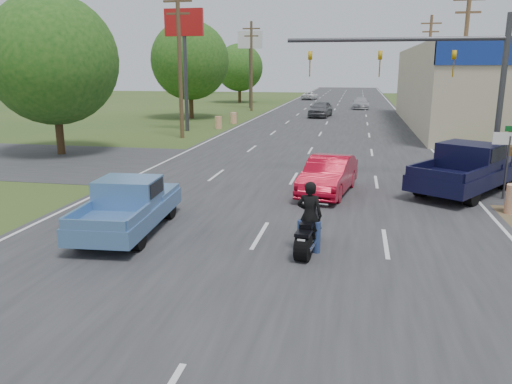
% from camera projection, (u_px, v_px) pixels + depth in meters
% --- Properties ---
extents(main_road, '(15.00, 180.00, 0.02)m').
position_uv_depth(main_road, '(327.00, 123.00, 45.16)').
color(main_road, '#2D2D30').
rests_on(main_road, ground).
extents(cross_road, '(120.00, 10.00, 0.02)m').
position_uv_depth(cross_road, '(299.00, 170.00, 24.23)').
color(cross_road, '#2D2D30').
rests_on(cross_road, ground).
extents(utility_pole_2, '(2.00, 0.28, 10.00)m').
position_uv_depth(utility_pole_2, '(463.00, 61.00, 33.51)').
color(utility_pole_2, '#4C3823').
rests_on(utility_pole_2, ground).
extents(utility_pole_3, '(2.00, 0.28, 10.00)m').
position_uv_depth(utility_pole_3, '(428.00, 63.00, 50.64)').
color(utility_pole_3, '#4C3823').
rests_on(utility_pole_3, ground).
extents(utility_pole_5, '(2.00, 0.28, 10.00)m').
position_uv_depth(utility_pole_5, '(180.00, 61.00, 34.28)').
color(utility_pole_5, '#4C3823').
rests_on(utility_pole_5, ground).
extents(utility_pole_6, '(2.00, 0.28, 10.00)m').
position_uv_depth(utility_pole_6, '(251.00, 64.00, 57.12)').
color(utility_pole_6, '#4C3823').
rests_on(utility_pole_6, ground).
extents(tree_0, '(7.14, 7.14, 8.84)m').
position_uv_depth(tree_0, '(53.00, 60.00, 27.54)').
color(tree_0, '#422D19').
rests_on(tree_0, ground).
extents(tree_1, '(7.56, 7.56, 9.36)m').
position_uv_depth(tree_1, '(190.00, 60.00, 48.31)').
color(tree_1, '#422D19').
rests_on(tree_1, ground).
extents(tree_2, '(6.72, 6.72, 8.32)m').
position_uv_depth(tree_2, '(239.00, 68.00, 71.43)').
color(tree_2, '#422D19').
rests_on(tree_2, ground).
extents(tree_4, '(9.24, 9.24, 11.44)m').
position_uv_depth(tree_4, '(25.00, 57.00, 87.35)').
color(tree_4, '#422D19').
rests_on(tree_4, ground).
extents(tree_6, '(8.82, 8.82, 10.92)m').
position_uv_depth(tree_6, '(196.00, 60.00, 101.68)').
color(tree_6, '#422D19').
rests_on(tree_6, ground).
extents(barrel_1, '(0.56, 0.56, 1.00)m').
position_uv_depth(barrel_1, '(472.00, 157.00, 24.88)').
color(barrel_1, orange).
rests_on(barrel_1, ground).
extents(barrel_2, '(0.56, 0.56, 1.00)m').
position_uv_depth(barrel_2, '(218.00, 123.00, 40.96)').
color(barrel_2, orange).
rests_on(barrel_2, ground).
extents(barrel_3, '(0.56, 0.56, 1.00)m').
position_uv_depth(barrel_3, '(234.00, 118.00, 44.71)').
color(barrel_3, orange).
rests_on(barrel_3, ground).
extents(pole_sign_left_near, '(3.00, 0.35, 9.20)m').
position_uv_depth(pole_sign_left_near, '(184.00, 37.00, 37.84)').
color(pole_sign_left_near, '#3F3F44').
rests_on(pole_sign_left_near, ground).
extents(pole_sign_left_far, '(3.00, 0.35, 9.20)m').
position_uv_depth(pole_sign_left_far, '(250.00, 49.00, 60.68)').
color(pole_sign_left_far, '#3F3F44').
rests_on(pole_sign_left_far, ground).
extents(lane_sign, '(1.20, 0.08, 2.52)m').
position_uv_depth(lane_sign, '(509.00, 149.00, 18.40)').
color(lane_sign, '#3F3F44').
rests_on(lane_sign, ground).
extents(signal_mast, '(9.12, 0.40, 7.00)m').
position_uv_depth(signal_mast, '(436.00, 69.00, 21.01)').
color(signal_mast, '#3F3F44').
rests_on(signal_mast, ground).
extents(red_convertible, '(2.26, 4.64, 1.47)m').
position_uv_depth(red_convertible, '(328.00, 176.00, 19.48)').
color(red_convertible, '#A9071D').
rests_on(red_convertible, ground).
extents(motorcycle, '(0.75, 2.31, 1.17)m').
position_uv_depth(motorcycle, '(308.00, 234.00, 13.23)').
color(motorcycle, black).
rests_on(motorcycle, ground).
extents(rider, '(0.72, 0.52, 1.85)m').
position_uv_depth(rider, '(309.00, 219.00, 13.19)').
color(rider, black).
rests_on(rider, ground).
extents(blue_pickup, '(2.26, 5.05, 1.63)m').
position_uv_depth(blue_pickup, '(130.00, 205.00, 14.99)').
color(blue_pickup, black).
rests_on(blue_pickup, ground).
extents(navy_pickup, '(5.20, 6.22, 1.97)m').
position_uv_depth(navy_pickup, '(469.00, 168.00, 19.68)').
color(navy_pickup, black).
rests_on(navy_pickup, ground).
extents(distant_car_grey, '(2.49, 4.98, 1.63)m').
position_uv_depth(distant_car_grey, '(321.00, 109.00, 50.65)').
color(distant_car_grey, '#5D5E62').
rests_on(distant_car_grey, ground).
extents(distant_car_silver, '(1.98, 4.84, 1.40)m').
position_uv_depth(distant_car_silver, '(361.00, 103.00, 61.19)').
color(distant_car_silver, '#B6B7BB').
rests_on(distant_car_silver, ground).
extents(distant_car_white, '(2.58, 4.58, 1.21)m').
position_uv_depth(distant_car_white, '(310.00, 96.00, 79.29)').
color(distant_car_white, white).
rests_on(distant_car_white, ground).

